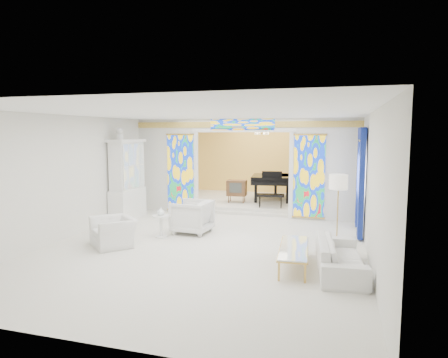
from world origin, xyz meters
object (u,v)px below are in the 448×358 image
(armchair_left, at_px, (114,232))
(grand_piano, at_px, (276,179))
(armchair_right, at_px, (192,217))
(sofa, at_px, (340,256))
(tv_console, at_px, (237,188))
(china_cabinet, at_px, (127,180))
(coffee_table, at_px, (294,249))

(armchair_left, bearing_deg, grand_piano, 108.93)
(armchair_right, bearing_deg, armchair_left, -35.09)
(sofa, distance_m, tv_console, 6.70)
(china_cabinet, xyz_separation_m, coffee_table, (5.31, -3.03, -0.81))
(china_cabinet, relative_size, armchair_right, 2.91)
(sofa, relative_size, coffee_table, 1.14)
(china_cabinet, distance_m, armchair_left, 3.10)
(grand_piano, relative_size, tv_console, 3.73)
(armchair_left, bearing_deg, coffee_table, 38.21)
(armchair_left, xyz_separation_m, sofa, (4.97, -0.35, -0.03))
(tv_console, bearing_deg, china_cabinet, -139.70)
(armchair_right, distance_m, coffee_table, 3.41)
(sofa, bearing_deg, coffee_table, 80.69)
(china_cabinet, relative_size, grand_piano, 0.96)
(armchair_left, bearing_deg, armchair_right, 93.66)
(armchair_left, relative_size, tv_console, 1.31)
(sofa, distance_m, coffee_table, 0.86)
(china_cabinet, relative_size, coffee_table, 1.52)
(china_cabinet, xyz_separation_m, tv_console, (2.70, 2.65, -0.49))
(armchair_right, relative_size, tv_console, 1.22)
(coffee_table, xyz_separation_m, tv_console, (-2.60, 5.68, 0.32))
(sofa, relative_size, grand_piano, 0.72)
(armchair_right, xyz_separation_m, coffee_table, (2.82, -1.91, -0.07))
(armchair_left, distance_m, coffee_table, 4.12)
(armchair_left, distance_m, grand_piano, 6.92)
(armchair_right, relative_size, coffee_table, 0.52)
(china_cabinet, height_order, sofa, china_cabinet)
(china_cabinet, distance_m, sofa, 6.95)
(china_cabinet, height_order, grand_piano, china_cabinet)
(armchair_left, xyz_separation_m, grand_piano, (2.73, 6.33, 0.59))
(tv_console, bearing_deg, armchair_right, -97.40)
(china_cabinet, bearing_deg, armchair_right, -24.19)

